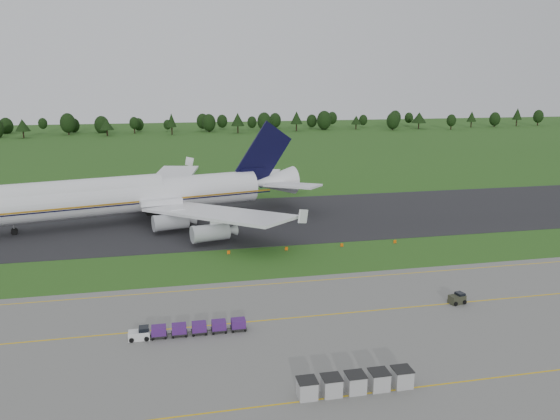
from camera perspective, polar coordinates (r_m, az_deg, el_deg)
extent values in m
plane|color=#265218|center=(89.92, -2.51, -5.52)|extent=(600.00, 600.00, 0.00)
cube|color=slate|center=(59.47, 3.13, -16.04)|extent=(300.00, 52.00, 0.06)
cube|color=black|center=(116.46, -4.79, -1.07)|extent=(300.00, 40.00, 0.08)
cube|color=#E2B20D|center=(69.82, 0.53, -11.26)|extent=(300.00, 0.25, 0.01)
cube|color=#E2B20D|center=(54.52, 4.85, -19.03)|extent=(300.00, 0.20, 0.01)
cube|color=#E2B20D|center=(80.65, -1.33, -7.76)|extent=(120.00, 0.20, 0.01)
cylinder|color=black|center=(308.03, -25.23, 7.14)|extent=(0.70, 0.70, 3.45)
cone|color=#1A3211|center=(307.64, -25.32, 8.03)|extent=(7.30, 7.30, 6.13)
cylinder|color=black|center=(316.06, -21.23, 7.71)|extent=(0.70, 0.70, 4.12)
sphere|color=#1A3211|center=(315.72, -21.29, 8.47)|extent=(8.07, 8.07, 8.07)
cylinder|color=black|center=(303.83, -17.61, 7.70)|extent=(0.70, 0.70, 3.18)
cone|color=#1A3211|center=(303.46, -17.67, 8.53)|extent=(7.31, 7.31, 5.66)
cylinder|color=black|center=(312.50, -14.95, 8.07)|extent=(0.70, 0.70, 3.76)
sphere|color=#1A3211|center=(312.18, -15.00, 8.78)|extent=(5.13, 5.13, 5.13)
cylinder|color=black|center=(301.00, -11.22, 8.11)|extent=(0.70, 0.70, 4.13)
cone|color=#1A3211|center=(300.53, -11.28, 9.20)|extent=(5.11, 5.11, 7.34)
cylinder|color=black|center=(313.95, -7.41, 8.40)|extent=(0.70, 0.70, 3.40)
sphere|color=#1A3211|center=(313.66, -7.43, 9.04)|extent=(7.49, 7.49, 7.49)
cylinder|color=black|center=(305.40, -4.42, 8.39)|extent=(0.70, 0.70, 3.98)
cone|color=#1A3211|center=(304.96, -4.44, 9.42)|extent=(7.39, 7.39, 7.08)
cylinder|color=black|center=(311.81, -1.66, 8.52)|extent=(0.70, 0.70, 3.88)
sphere|color=#1A3211|center=(311.49, -1.66, 9.25)|extent=(7.73, 7.73, 7.73)
cylinder|color=black|center=(317.07, 1.73, 8.62)|extent=(0.70, 0.70, 4.04)
cone|color=#1A3211|center=(316.64, 1.74, 9.63)|extent=(6.94, 6.94, 7.19)
cylinder|color=black|center=(325.97, 4.63, 8.68)|extent=(0.70, 0.70, 3.65)
sphere|color=#1A3211|center=(325.67, 4.64, 9.34)|extent=(8.52, 8.52, 8.52)
cylinder|color=black|center=(331.66, 7.94, 8.61)|extent=(0.70, 0.70, 2.91)
cone|color=#1A3211|center=(331.35, 7.96, 9.31)|extent=(5.98, 5.98, 5.17)
cylinder|color=black|center=(329.74, 11.70, 8.49)|extent=(0.70, 0.70, 3.50)
sphere|color=#1A3211|center=(329.46, 11.73, 9.11)|extent=(7.51, 7.51, 7.51)
cylinder|color=black|center=(341.82, 14.29, 8.53)|extent=(0.70, 0.70, 3.54)
cone|color=#1A3211|center=(341.46, 14.33, 9.35)|extent=(8.79, 8.79, 6.28)
cylinder|color=black|center=(341.20, 17.43, 8.32)|extent=(0.70, 0.70, 3.56)
sphere|color=#1A3211|center=(340.93, 17.47, 8.93)|extent=(5.46, 5.46, 5.46)
cylinder|color=black|center=(360.98, 19.34, 8.43)|extent=(0.70, 0.70, 3.53)
cone|color=#1A3211|center=(360.64, 19.40, 9.21)|extent=(5.77, 5.77, 6.28)
cylinder|color=black|center=(368.45, 21.49, 8.32)|extent=(0.70, 0.70, 3.23)
sphere|color=#1A3211|center=(368.21, 21.53, 8.84)|extent=(6.55, 6.55, 6.55)
cylinder|color=black|center=(381.17, 23.48, 8.35)|extent=(0.70, 0.70, 4.06)
cone|color=#1A3211|center=(380.80, 23.56, 9.19)|extent=(5.85, 5.85, 7.21)
cylinder|color=black|center=(391.13, 25.33, 8.26)|extent=(0.70, 0.70, 3.83)
sphere|color=#1A3211|center=(390.87, 25.39, 8.84)|extent=(6.33, 6.33, 6.33)
cylinder|color=white|center=(117.68, -15.53, 1.38)|extent=(55.64, 19.34, 6.89)
cylinder|color=white|center=(116.23, -20.22, 1.71)|extent=(32.92, 12.64, 5.38)
cone|color=white|center=(127.04, -0.71, 2.98)|extent=(11.74, 8.77, 6.55)
cube|color=orange|center=(114.45, -15.21, 0.77)|extent=(59.68, 13.99, 0.34)
cube|color=white|center=(103.47, -6.70, -0.33)|extent=(27.97, 31.29, 0.53)
cube|color=white|center=(137.94, -11.55, 2.98)|extent=(16.58, 33.86, 0.53)
cylinder|color=#A2A4AA|center=(107.97, -11.34, -1.23)|extent=(7.22, 4.51, 3.06)
cylinder|color=#A2A4AA|center=(99.36, -7.28, -2.36)|extent=(7.22, 4.51, 3.06)
cylinder|color=#A2A4AA|center=(130.94, -13.90, 1.23)|extent=(7.22, 4.51, 3.06)
cylinder|color=#A2A4AA|center=(141.96, -12.93, 2.22)|extent=(7.22, 4.51, 3.06)
cube|color=black|center=(125.06, -1.72, 5.79)|extent=(13.72, 3.69, 15.37)
cube|color=white|center=(121.21, 1.31, 2.60)|extent=(12.54, 12.51, 0.43)
cube|color=white|center=(134.01, -1.42, 3.66)|extent=(9.01, 13.48, 0.43)
cylinder|color=slate|center=(117.27, -26.03, -1.82)|extent=(0.34, 0.34, 2.11)
cylinder|color=black|center=(117.38, -26.00, -2.02)|extent=(1.41, 1.12, 1.24)
cylinder|color=slate|center=(115.61, -12.22, -0.93)|extent=(0.34, 0.34, 2.11)
cylinder|color=black|center=(115.72, -12.21, -1.14)|extent=(1.41, 1.12, 1.24)
cylinder|color=slate|center=(123.80, -13.13, -0.02)|extent=(0.34, 0.34, 2.11)
cylinder|color=black|center=(123.90, -13.12, -0.21)|extent=(1.41, 1.12, 1.24)
cube|color=silver|center=(66.58, -14.50, -12.54)|extent=(2.42, 1.30, 1.02)
cylinder|color=black|center=(66.15, -15.26, -13.00)|extent=(0.56, 0.20, 0.56)
cube|color=black|center=(66.56, -12.53, -12.61)|extent=(1.86, 1.40, 0.11)
cube|color=#401961|center=(66.32, -12.55, -12.18)|extent=(1.67, 1.30, 1.02)
cylinder|color=black|center=(66.08, -13.18, -13.02)|extent=(0.32, 0.14, 0.32)
cube|color=black|center=(66.54, -10.48, -12.51)|extent=(1.86, 1.40, 0.11)
cube|color=#401961|center=(66.30, -10.50, -12.08)|extent=(1.67, 1.30, 1.02)
cylinder|color=black|center=(66.03, -11.12, -12.92)|extent=(0.32, 0.14, 0.32)
cube|color=black|center=(66.61, -8.43, -12.40)|extent=(1.86, 1.40, 0.11)
cube|color=#401961|center=(66.36, -8.45, -11.97)|extent=(1.67, 1.30, 1.02)
cylinder|color=black|center=(66.07, -9.05, -12.82)|extent=(0.32, 0.14, 0.32)
cube|color=black|center=(66.75, -6.39, -12.28)|extent=(1.86, 1.40, 0.11)
cube|color=#401961|center=(66.51, -6.41, -11.84)|extent=(1.67, 1.30, 1.02)
cylinder|color=black|center=(66.18, -6.99, -12.69)|extent=(0.32, 0.14, 0.32)
cube|color=black|center=(66.97, -4.37, -12.14)|extent=(1.86, 1.40, 0.11)
cube|color=#401961|center=(66.73, -4.38, -11.70)|extent=(1.67, 1.30, 1.02)
cylinder|color=black|center=(66.38, -4.94, -12.55)|extent=(0.32, 0.14, 0.32)
cylinder|color=black|center=(66.68, -14.49, -12.72)|extent=(0.56, 0.20, 0.56)
cube|color=#2D3021|center=(77.65, 18.01, -8.86)|extent=(2.30, 1.62, 1.16)
cylinder|color=black|center=(76.90, 17.75, -9.30)|extent=(0.59, 0.21, 0.59)
cylinder|color=black|center=(78.61, 18.24, -8.83)|extent=(0.59, 0.21, 0.59)
cube|color=#A8A8A8|center=(54.13, 2.84, -18.16)|extent=(1.75, 1.75, 1.75)
cube|color=black|center=(53.65, 2.85, -17.33)|extent=(1.86, 1.86, 0.09)
cube|color=#A8A8A8|center=(54.71, 5.39, -17.84)|extent=(1.75, 1.75, 1.75)
cube|color=black|center=(54.24, 5.41, -17.00)|extent=(1.86, 1.86, 0.09)
cube|color=#A8A8A8|center=(55.39, 7.88, -17.48)|extent=(1.75, 1.75, 1.75)
cube|color=black|center=(54.92, 7.91, -16.66)|extent=(1.86, 1.86, 0.09)
cube|color=#A8A8A8|center=(56.16, 10.29, -17.11)|extent=(1.75, 1.75, 1.75)
cube|color=black|center=(55.70, 10.33, -16.29)|extent=(1.86, 1.86, 0.09)
cube|color=#A8A8A8|center=(57.03, 12.62, -16.72)|extent=(1.75, 1.75, 1.75)
cube|color=black|center=(56.58, 12.67, -15.91)|extent=(1.86, 1.86, 0.09)
cube|color=#E55807|center=(94.47, -5.39, -4.43)|extent=(0.50, 0.12, 0.60)
cube|color=black|center=(94.56, -5.39, -4.59)|extent=(0.30, 0.30, 0.04)
cube|color=#E55807|center=(96.07, 0.68, -4.05)|extent=(0.50, 0.12, 0.60)
cube|color=black|center=(96.16, 0.68, -4.21)|extent=(0.30, 0.30, 0.04)
cube|color=#E55807|center=(98.71, 6.48, -3.66)|extent=(0.50, 0.12, 0.60)
cube|color=black|center=(98.79, 6.47, -3.81)|extent=(0.30, 0.30, 0.04)
cube|color=#E55807|center=(102.30, 11.92, -3.25)|extent=(0.50, 0.12, 0.60)
cube|color=black|center=(102.38, 11.91, -3.40)|extent=(0.30, 0.30, 0.04)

